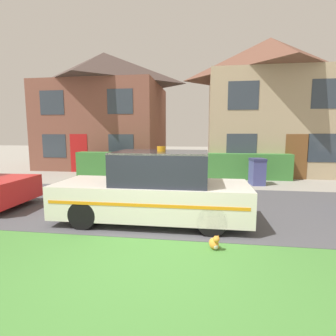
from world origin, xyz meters
name	(u,v)px	position (x,y,z in m)	size (l,w,h in m)	color
ground_plane	(147,264)	(0.00, 0.00, 0.00)	(80.00, 80.00, 0.00)	gray
road_strip	(173,205)	(0.00, 3.54, 0.01)	(28.00, 5.09, 0.01)	#4C4C51
lawn_verge	(141,276)	(0.00, -0.40, 0.00)	(28.00, 2.78, 0.01)	#478438
garden_hedge	(179,165)	(-0.34, 8.63, 0.60)	(10.35, 0.68, 1.20)	#3D7F38
police_car	(155,189)	(-0.27, 2.07, 0.79)	(4.55, 1.71, 1.81)	black
cat	(214,243)	(1.11, 0.70, 0.12)	(0.24, 0.36, 0.30)	orange
house_left	(105,110)	(-5.53, 12.49, 3.66)	(7.39, 5.96, 7.18)	brown
house_right	(268,104)	(4.44, 12.22, 3.82)	(7.00, 7.02, 7.48)	tan
wheelie_bin	(257,171)	(3.06, 7.23, 0.56)	(0.65, 0.77, 1.11)	#474C8C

